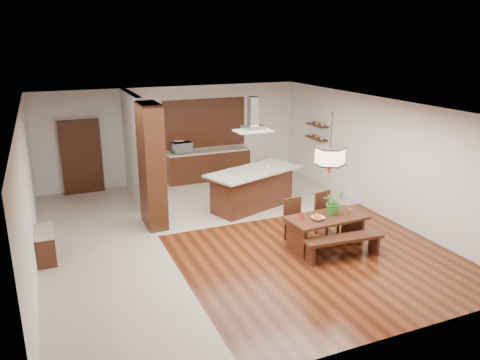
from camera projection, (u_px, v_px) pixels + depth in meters
name	position (u px, v px, depth m)	size (l,w,h in m)	color
room_shell	(227.00, 145.00, 10.02)	(9.00, 9.04, 2.92)	#3D190B
tile_hallway	(103.00, 255.00, 9.59)	(2.50, 9.00, 0.01)	beige
tile_kitchen	(237.00, 194.00, 13.28)	(5.50, 4.00, 0.01)	beige
soffit_band	(227.00, 107.00, 9.78)	(8.00, 9.00, 0.02)	#3C190F
partition_pier	(152.00, 166.00, 10.73)	(0.45, 1.00, 2.90)	black
partition_stub	(134.00, 147.00, 12.58)	(0.18, 2.40, 2.90)	silver
hallway_console	(46.00, 246.00, 9.28)	(0.37, 0.88, 0.63)	black
hallway_doorway	(81.00, 157.00, 13.18)	(1.10, 0.20, 2.10)	black
rear_counter	(208.00, 165.00, 14.55)	(2.60, 0.62, 0.95)	black
kitchen_window	(205.00, 123.00, 14.41)	(2.60, 0.08, 1.50)	brown
shelf_lower	(316.00, 138.00, 13.94)	(0.26, 0.90, 0.04)	black
shelf_upper	(317.00, 125.00, 13.83)	(0.26, 0.90, 0.04)	black
dining_table	(326.00, 225.00, 9.82)	(1.70, 0.92, 0.69)	black
dining_bench	(343.00, 248.00, 9.39)	(1.66, 0.36, 0.47)	black
dining_chair_left	(296.00, 221.00, 10.10)	(0.42, 0.42, 0.95)	black
dining_chair_right	(328.00, 215.00, 10.44)	(0.43, 0.43, 0.98)	black
pendant_lantern	(331.00, 144.00, 9.32)	(0.64, 0.64, 1.31)	beige
foliage_plant	(333.00, 202.00, 9.87)	(0.46, 0.40, 0.51)	#327727
fruit_bowl	(318.00, 218.00, 9.59)	(0.26, 0.26, 0.06)	#BDB0A6
napkin_cone	(302.00, 215.00, 9.59)	(0.12, 0.12, 0.19)	#A00B11
gold_ornament	(349.00, 212.00, 9.89)	(0.08, 0.08, 0.11)	gold
kitchen_island	(252.00, 188.00, 12.10)	(2.73, 1.88, 1.04)	black
range_hood	(253.00, 114.00, 11.54)	(0.90, 0.55, 0.87)	silver
island_cup	(267.00, 167.00, 12.03)	(0.12, 0.12, 0.09)	silver
microwave	(182.00, 148.00, 14.05)	(0.58, 0.39, 0.32)	#B3B5BA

